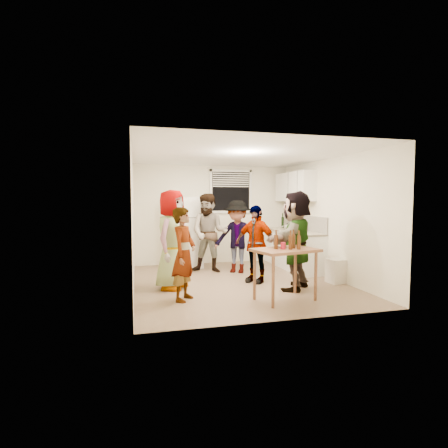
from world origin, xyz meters
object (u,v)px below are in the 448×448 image
object	(u,v)px
guest_orange	(295,289)
trash_bin	(337,270)
blue_cup	(298,234)
guest_grey	(172,288)
guest_stripe	(184,300)
guest_back_right	(237,272)
guest_black	(255,282)
serving_table	(285,300)
beer_bottle_table	(299,249)
kettle	(287,230)
guest_back_left	(209,272)
beer_bottle_counter	(296,232)
wine_bottle	(283,228)
red_cup	(283,249)
refrigerator	(187,232)

from	to	relation	value
guest_orange	trash_bin	bearing A→B (deg)	146.84
blue_cup	guest_grey	bearing A→B (deg)	-169.67
guest_stripe	guest_back_right	xyz separation A→B (m)	(1.45, 1.89, 0.00)
guest_black	serving_table	bearing A→B (deg)	-39.04
trash_bin	beer_bottle_table	xyz separation A→B (m)	(-1.29, -0.95, 0.59)
beer_bottle_table	guest_back_right	xyz separation A→B (m)	(-0.33, 2.39, -0.84)
guest_grey	blue_cup	bearing A→B (deg)	-48.99
trash_bin	kettle	bearing A→B (deg)	96.79
kettle	guest_stripe	bearing A→B (deg)	-137.09
guest_back_left	blue_cup	bearing A→B (deg)	1.22
beer_bottle_table	beer_bottle_counter	bearing A→B (deg)	65.13
trash_bin	serving_table	xyz separation A→B (m)	(-1.48, -0.85, -0.25)
serving_table	guest_back_right	xyz separation A→B (m)	(-0.14, 2.29, 0.00)
wine_bottle	red_cup	distance (m)	3.53
wine_bottle	serving_table	world-z (taller)	wine_bottle
blue_cup	guest_back_right	xyz separation A→B (m)	(-1.20, 0.57, -0.90)
kettle	trash_bin	size ratio (longest dim) A/B	0.45
kettle	guest_back_left	distance (m)	2.20
wine_bottle	guest_back_left	xyz separation A→B (m)	(-2.10, -0.73, -0.90)
refrigerator	guest_back_right	size ratio (longest dim) A/B	1.05
trash_bin	refrigerator	bearing A→B (deg)	137.74
beer_bottle_table	red_cup	xyz separation A→B (m)	(-0.24, 0.07, 0.00)
refrigerator	guest_back_right	bearing A→B (deg)	-43.37
red_cup	guest_grey	bearing A→B (deg)	143.16
guest_back_left	guest_orange	world-z (taller)	guest_back_left
trash_bin	guest_orange	bearing A→B (deg)	-166.92
blue_cup	beer_bottle_table	size ratio (longest dim) A/B	0.58
trash_bin	guest_back_left	distance (m)	2.76
beer_bottle_counter	guest_back_right	distance (m)	1.63
wine_bottle	guest_orange	bearing A→B (deg)	-108.63
blue_cup	guest_back_left	xyz separation A→B (m)	(-1.80, 0.76, -0.90)
beer_bottle_table	guest_black	xyz separation A→B (m)	(-0.24, 1.40, -0.84)
refrigerator	guest_back_right	world-z (taller)	refrigerator
beer_bottle_table	guest_back_left	size ratio (longest dim) A/B	0.13
guest_back_left	trash_bin	bearing A→B (deg)	-12.07
beer_bottle_counter	blue_cup	size ratio (longest dim) A/B	1.70
wine_bottle	guest_grey	distance (m)	3.77
kettle	guest_back_right	size ratio (longest dim) A/B	0.13
refrigerator	red_cup	bearing A→B (deg)	-71.58
beer_bottle_table	guest_orange	distance (m)	1.15
guest_back_left	guest_black	world-z (taller)	guest_back_left
beer_bottle_counter	guest_orange	xyz separation A→B (m)	(-0.72, -1.49, -0.90)
guest_back_left	beer_bottle_table	bearing A→B (deg)	-46.13
beer_bottle_counter	blue_cup	xyz separation A→B (m)	(-0.15, -0.40, 0.00)
kettle	blue_cup	xyz separation A→B (m)	(-0.20, -0.98, 0.00)
blue_cup	trash_bin	bearing A→B (deg)	-63.99
kettle	trash_bin	world-z (taller)	kettle
wine_bottle	blue_cup	world-z (taller)	wine_bottle
trash_bin	red_cup	world-z (taller)	red_cup
guest_stripe	blue_cup	bearing A→B (deg)	-32.75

